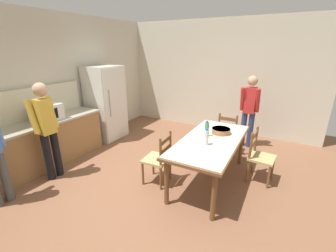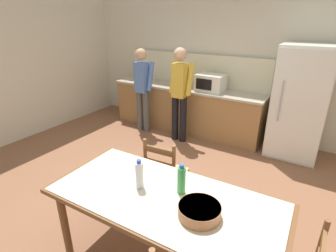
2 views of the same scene
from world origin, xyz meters
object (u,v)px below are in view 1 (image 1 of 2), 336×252
at_px(chair_head_end, 228,134).
at_px(dining_table, 211,144).
at_px(bottle_near_centre, 206,137).
at_px(bottle_off_centre, 207,129).
at_px(chair_side_far_left, 159,159).
at_px(microwave, 46,113).
at_px(person_at_counter, 47,127).
at_px(person_by_table, 249,108).
at_px(chair_side_near_right, 260,157).
at_px(refrigerator, 106,103).
at_px(serving_bowl, 221,131).

bearing_deg(chair_head_end, dining_table, 92.28).
xyz_separation_m(bottle_near_centre, chair_head_end, (1.52, 0.04, -0.47)).
bearing_deg(bottle_off_centre, chair_side_far_left, 131.93).
relative_size(bottle_near_centre, chair_side_far_left, 0.30).
bearing_deg(microwave, person_at_counter, -124.41).
height_order(chair_side_far_left, person_by_table, person_by_table).
height_order(microwave, bottle_off_centre, microwave).
relative_size(chair_side_near_right, chair_side_far_left, 1.00).
xyz_separation_m(refrigerator, chair_head_end, (0.62, -2.91, -0.45)).
height_order(serving_bowl, person_by_table, person_by_table).
distance_m(microwave, chair_side_far_left, 2.35).
xyz_separation_m(dining_table, person_at_counter, (-1.23, 2.45, 0.25)).
bearing_deg(microwave, chair_side_near_right, -70.07).
xyz_separation_m(dining_table, chair_side_near_right, (0.46, -0.73, -0.26)).
bearing_deg(person_by_table, bottle_near_centre, -7.20).
distance_m(refrigerator, serving_bowl, 3.02).
relative_size(bottle_off_centre, chair_side_near_right, 0.30).
relative_size(refrigerator, chair_head_end, 1.97).
bearing_deg(serving_bowl, person_at_counter, 122.19).
height_order(microwave, dining_table, microwave).
height_order(dining_table, chair_side_near_right, chair_side_near_right).
relative_size(bottle_off_centre, chair_head_end, 0.30).
xyz_separation_m(microwave, person_at_counter, (-0.36, -0.52, -0.09)).
bearing_deg(dining_table, chair_side_near_right, -57.65).
xyz_separation_m(chair_side_far_left, person_by_table, (2.28, -0.98, 0.48)).
xyz_separation_m(bottle_near_centre, bottle_off_centre, (0.34, 0.12, 0.00)).
bearing_deg(person_at_counter, serving_bowl, -147.81).
bearing_deg(microwave, person_by_table, -49.95).
height_order(refrigerator, chair_head_end, refrigerator).
xyz_separation_m(microwave, bottle_off_centre, (0.97, -2.85, -0.13)).
height_order(chair_side_far_left, person_at_counter, person_at_counter).
bearing_deg(person_by_table, dining_table, -8.27).
bearing_deg(chair_side_far_left, person_at_counter, -69.74).
distance_m(serving_bowl, person_at_counter, 2.96).
xyz_separation_m(refrigerator, chair_side_far_left, (-1.11, -2.21, -0.45)).
bearing_deg(bottle_near_centre, serving_bowl, -5.11).
xyz_separation_m(chair_head_end, chair_side_far_left, (-1.73, 0.70, 0.00)).
height_order(dining_table, person_at_counter, person_at_counter).
relative_size(refrigerator, chair_side_near_right, 1.97).
bearing_deg(chair_side_far_left, serving_bowl, 131.45).
distance_m(chair_side_near_right, person_at_counter, 3.64).
bearing_deg(serving_bowl, microwave, 112.00).
height_order(chair_head_end, chair_side_far_left, same).
distance_m(bottle_off_centre, chair_side_near_right, 1.03).
distance_m(dining_table, chair_side_near_right, 0.90).
relative_size(dining_table, bottle_off_centre, 7.35).
height_order(chair_side_near_right, person_at_counter, person_at_counter).
bearing_deg(person_at_counter, microwave, -34.41).
distance_m(serving_bowl, person_by_table, 1.49).
relative_size(serving_bowl, person_by_table, 0.20).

